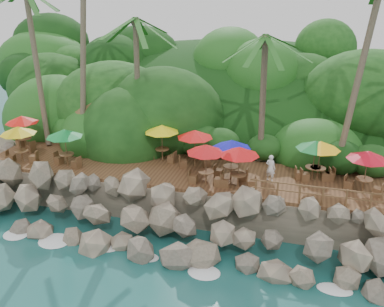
# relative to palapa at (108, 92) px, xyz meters

# --- Properties ---
(ground) EXTENTS (140.00, 140.00, 0.00)m
(ground) POSITION_rel_palapa_xyz_m (7.14, -9.87, -5.79)
(ground) COLOR #19514F
(ground) RESTS_ON ground
(land_base) EXTENTS (32.00, 25.20, 2.10)m
(land_base) POSITION_rel_palapa_xyz_m (7.14, 6.13, -4.74)
(land_base) COLOR gray
(land_base) RESTS_ON ground
(jungle_hill) EXTENTS (44.80, 28.00, 15.40)m
(jungle_hill) POSITION_rel_palapa_xyz_m (7.14, 13.63, -5.79)
(jungle_hill) COLOR #143811
(jungle_hill) RESTS_ON ground
(seawall) EXTENTS (29.00, 4.00, 2.30)m
(seawall) POSITION_rel_palapa_xyz_m (7.14, -7.87, -4.64)
(seawall) COLOR gray
(seawall) RESTS_ON ground
(terrace) EXTENTS (26.00, 5.00, 0.20)m
(terrace) POSITION_rel_palapa_xyz_m (7.14, -3.87, -3.59)
(terrace) COLOR brown
(terrace) RESTS_ON land_base
(jungle_foliage) EXTENTS (44.00, 16.00, 12.00)m
(jungle_foliage) POSITION_rel_palapa_xyz_m (7.14, 5.13, -5.79)
(jungle_foliage) COLOR #143811
(jungle_foliage) RESTS_ON ground
(foam_line) EXTENTS (25.20, 0.80, 0.06)m
(foam_line) POSITION_rel_palapa_xyz_m (7.14, -9.57, -5.76)
(foam_line) COLOR white
(foam_line) RESTS_ON ground
(palapa) EXTENTS (5.04, 5.04, 4.60)m
(palapa) POSITION_rel_palapa_xyz_m (0.00, 0.00, 0.00)
(palapa) COLOR brown
(palapa) RESTS_ON ground
(dining_clusters) EXTENTS (23.40, 4.82, 2.34)m
(dining_clusters) POSITION_rel_palapa_xyz_m (6.96, -4.18, -1.55)
(dining_clusters) COLOR brown
(dining_clusters) RESTS_ON terrace
(railing) EXTENTS (8.30, 0.10, 1.00)m
(railing) POSITION_rel_palapa_xyz_m (15.05, -6.22, -2.88)
(railing) COLOR brown
(railing) RESTS_ON terrace
(waiter) EXTENTS (0.66, 0.55, 1.56)m
(waiter) POSITION_rel_palapa_xyz_m (11.72, -4.04, -2.71)
(waiter) COLOR white
(waiter) RESTS_ON terrace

